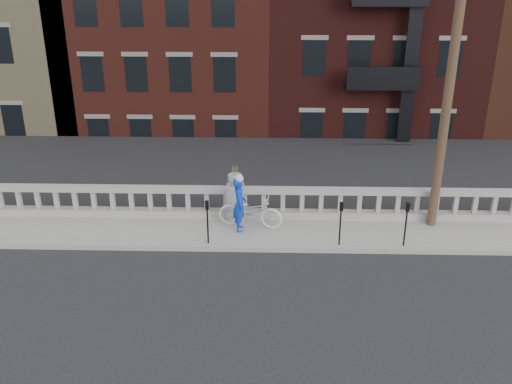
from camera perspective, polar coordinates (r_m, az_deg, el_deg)
ground at (r=15.09m, az=-2.96°, el=-9.49°), size 120.00×120.00×0.00m
sidewalk at (r=17.66m, az=-2.24°, el=-4.06°), size 32.00×2.20×0.15m
balustrade at (r=18.27m, az=-2.08°, el=-1.13°), size 28.00×0.34×1.03m
planter_pedestal at (r=18.19m, az=-2.09°, el=-0.58°), size 0.55×0.55×1.76m
lower_level at (r=36.16m, az=0.67°, el=14.28°), size 80.00×44.00×20.80m
utility_pole at (r=17.31m, az=19.07°, el=12.25°), size 1.60×0.28×10.00m
parking_meter_b at (r=16.55m, az=-4.88°, el=-2.52°), size 0.10×0.09×1.36m
parking_meter_c at (r=16.58m, az=8.46°, el=-2.65°), size 0.10×0.09×1.36m
parking_meter_d at (r=16.91m, az=14.80°, el=-2.66°), size 0.10×0.09×1.36m
bicycle at (r=17.63m, az=-0.56°, el=-1.90°), size 2.11×1.06×1.06m
cyclist at (r=17.29m, az=-1.66°, el=-1.24°), size 0.46×0.65×1.71m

